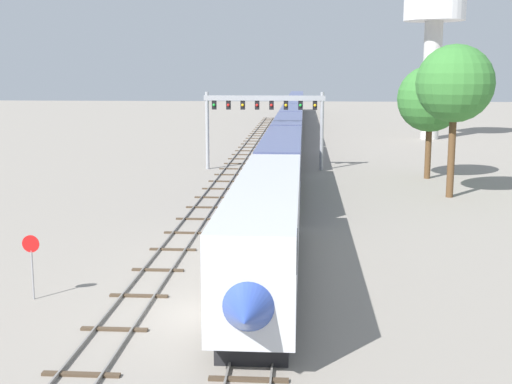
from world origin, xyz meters
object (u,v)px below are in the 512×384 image
object	(u,v)px
passenger_train	(292,122)
trackside_tree_mid	(455,84)
signal_gantry	(264,112)
stop_sign	(32,258)
trackside_tree_left	(430,99)
water_tower	(434,16)

from	to	relation	value
passenger_train	trackside_tree_mid	size ratio (longest dim) A/B	13.12
passenger_train	signal_gantry	world-z (taller)	signal_gantry
stop_sign	signal_gantry	bearing A→B (deg)	79.22
stop_sign	trackside_tree_mid	distance (m)	35.80
stop_sign	trackside_tree_left	world-z (taller)	trackside_tree_left
water_tower	trackside_tree_left	size ratio (longest dim) A/B	2.19
trackside_tree_left	signal_gantry	bearing A→B (deg)	162.74
stop_sign	trackside_tree_left	distance (m)	43.09
signal_gantry	stop_sign	distance (m)	41.62
passenger_train	signal_gantry	size ratio (longest dim) A/B	12.89
signal_gantry	trackside_tree_mid	size ratio (longest dim) A/B	1.02
passenger_train	signal_gantry	xyz separation A→B (m)	(-2.25, -29.76, 3.18)
trackside_tree_mid	passenger_train	bearing A→B (deg)	106.70
water_tower	stop_sign	xyz separation A→B (m)	(-30.05, -73.90, -15.59)
signal_gantry	water_tower	bearing A→B (deg)	56.11
passenger_train	stop_sign	bearing A→B (deg)	-98.08
trackside_tree_mid	signal_gantry	bearing A→B (deg)	137.12
signal_gantry	water_tower	distance (m)	41.66
water_tower	trackside_tree_mid	distance (m)	48.84
trackside_tree_left	water_tower	bearing A→B (deg)	79.73
water_tower	signal_gantry	bearing A→B (deg)	-123.89
trackside_tree_left	trackside_tree_mid	distance (m)	9.72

